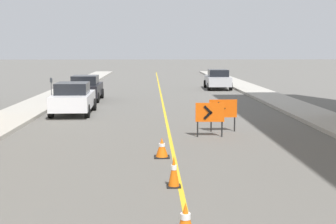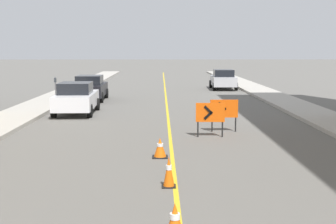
# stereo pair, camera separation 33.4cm
# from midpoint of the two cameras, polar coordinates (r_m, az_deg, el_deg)

# --- Properties ---
(lane_stripe) EXTENTS (0.12, 69.47, 0.01)m
(lane_stripe) POSITION_cam_midpoint_polar(r_m,az_deg,el_deg) (30.12, 0.08, 1.54)
(lane_stripe) COLOR gold
(lane_stripe) RESTS_ON ground_plane
(sidewalk_left) EXTENTS (2.29, 69.47, 0.17)m
(sidewalk_left) POSITION_cam_midpoint_polar(r_m,az_deg,el_deg) (30.83, -13.34, 1.63)
(sidewalk_left) COLOR #ADA89E
(sidewalk_left) RESTS_ON ground_plane
(sidewalk_right) EXTENTS (2.29, 69.47, 0.17)m
(sidewalk_right) POSITION_cam_midpoint_polar(r_m,az_deg,el_deg) (31.07, 13.40, 1.67)
(sidewalk_right) COLOR #ADA89E
(sidewalk_right) RESTS_ON ground_plane
(traffic_cone_fourth) EXTENTS (0.43, 0.43, 0.65)m
(traffic_cone_fourth) POSITION_cam_midpoint_polar(r_m,az_deg,el_deg) (8.17, 2.04, -13.21)
(traffic_cone_fourth) COLOR black
(traffic_cone_fourth) RESTS_ON ground_plane
(traffic_cone_fifth) EXTENTS (0.33, 0.33, 0.74)m
(traffic_cone_fifth) POSITION_cam_midpoint_polar(r_m,az_deg,el_deg) (11.10, 0.97, -7.29)
(traffic_cone_fifth) COLOR black
(traffic_cone_fifth) RESTS_ON ground_plane
(traffic_cone_farthest) EXTENTS (0.46, 0.46, 0.60)m
(traffic_cone_farthest) POSITION_cam_midpoint_polar(r_m,az_deg,el_deg) (14.07, -0.30, -4.38)
(traffic_cone_farthest) COLOR black
(traffic_cone_farthest) RESTS_ON ground_plane
(arrow_barricade_primary) EXTENTS (1.07, 0.12, 1.27)m
(arrow_barricade_primary) POSITION_cam_midpoint_polar(r_m,az_deg,el_deg) (17.29, 5.72, -0.21)
(arrow_barricade_primary) COLOR #EF560C
(arrow_barricade_primary) RESTS_ON ground_plane
(arrow_barricade_secondary) EXTENTS (1.09, 0.10, 1.27)m
(arrow_barricade_secondary) POSITION_cam_midpoint_polar(r_m,az_deg,el_deg) (18.46, 7.36, 0.27)
(arrow_barricade_secondary) COLOR #EF560C
(arrow_barricade_secondary) RESTS_ON ground_plane
(parked_car_curb_near) EXTENTS (1.95, 4.35, 1.59)m
(parked_car_curb_near) POSITION_cam_midpoint_polar(r_m,az_deg,el_deg) (23.81, -10.72, 1.69)
(parked_car_curb_near) COLOR silver
(parked_car_curb_near) RESTS_ON ground_plane
(parked_car_curb_mid) EXTENTS (1.94, 4.33, 1.59)m
(parked_car_curb_mid) POSITION_cam_midpoint_polar(r_m,az_deg,el_deg) (29.90, -9.16, 2.93)
(parked_car_curb_mid) COLOR black
(parked_car_curb_mid) RESTS_ON ground_plane
(parked_car_curb_far) EXTENTS (1.95, 4.36, 1.59)m
(parked_car_curb_far) POSITION_cam_midpoint_polar(r_m,az_deg,el_deg) (38.10, 6.99, 3.98)
(parked_car_curb_far) COLOR #B7B7BC
(parked_car_curb_far) RESTS_ON ground_plane
(parking_meter_far_curb) EXTENTS (0.12, 0.11, 1.46)m
(parking_meter_far_curb) POSITION_cam_midpoint_polar(r_m,az_deg,el_deg) (27.41, -13.24, 3.23)
(parking_meter_far_curb) COLOR #4C4C51
(parking_meter_far_curb) RESTS_ON sidewalk_left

